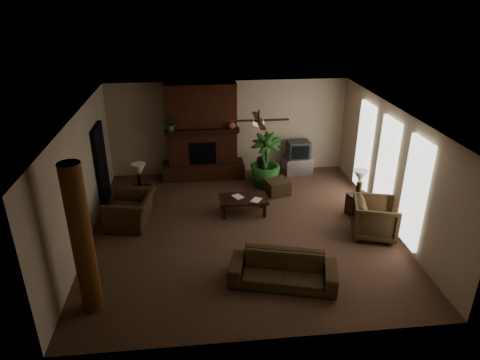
{
  "coord_description": "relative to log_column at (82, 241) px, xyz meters",
  "views": [
    {
      "loc": [
        -0.99,
        -8.73,
        5.29
      ],
      "look_at": [
        0.0,
        0.4,
        1.1
      ],
      "focal_mm": 32.18,
      "sensor_mm": 36.0,
      "label": 1
    }
  ],
  "objects": [
    {
      "name": "lamp_right",
      "position": [
        5.89,
        2.81,
        -0.4
      ],
      "size": [
        0.41,
        0.41,
        0.65
      ],
      "color": "#302215",
      "rests_on": "side_table_right"
    },
    {
      "name": "windows",
      "position": [
        6.4,
        2.6,
        -0.05
      ],
      "size": [
        0.08,
        3.65,
        2.35
      ],
      "color": "white",
      "rests_on": "ground"
    },
    {
      "name": "lamp_left",
      "position": [
        0.5,
        3.83,
        -0.4
      ],
      "size": [
        0.4,
        0.4,
        0.65
      ],
      "color": "#302215",
      "rests_on": "side_table_left"
    },
    {
      "name": "room_shell",
      "position": [
        2.95,
        2.4,
        0.0
      ],
      "size": [
        7.0,
        7.0,
        7.0
      ],
      "color": "brown",
      "rests_on": "ground"
    },
    {
      "name": "side_table_left",
      "position": [
        0.48,
        3.8,
        -1.12
      ],
      "size": [
        0.57,
        0.57,
        0.55
      ],
      "primitive_type": "cube",
      "rotation": [
        0.0,
        0.0,
        -0.15
      ],
      "color": "black",
      "rests_on": "ground"
    },
    {
      "name": "mantel_vase",
      "position": [
        2.99,
        5.34,
        0.27
      ],
      "size": [
        0.26,
        0.27,
        0.22
      ],
      "primitive_type": "imported",
      "rotation": [
        0.0,
        0.0,
        0.18
      ],
      "color": "#984E3C",
      "rests_on": "fireplace"
    },
    {
      "name": "coffee_table",
      "position": [
        3.07,
        3.18,
        -1.03
      ],
      "size": [
        1.2,
        0.7,
        0.43
      ],
      "color": "black",
      "rests_on": "ground"
    },
    {
      "name": "ceiling_fan",
      "position": [
        3.35,
        2.7,
        1.13
      ],
      "size": [
        1.35,
        1.35,
        0.37
      ],
      "color": "#302215",
      "rests_on": "ceiling"
    },
    {
      "name": "floor_plant",
      "position": [
        3.88,
        4.75,
        -0.97
      ],
      "size": [
        1.22,
        1.71,
        0.86
      ],
      "primitive_type": "imported",
      "rotation": [
        0.0,
        0.0,
        -0.26
      ],
      "color": "#295923",
      "rests_on": "ground"
    },
    {
      "name": "book_a",
      "position": [
        2.85,
        3.18,
        -0.83
      ],
      "size": [
        0.2,
        0.13,
        0.29
      ],
      "primitive_type": "imported",
      "rotation": [
        0.0,
        0.0,
        0.5
      ],
      "color": "#999999",
      "rests_on": "coffee_table"
    },
    {
      "name": "floor_vase",
      "position": [
        3.87,
        5.12,
        -0.97
      ],
      "size": [
        0.34,
        0.34,
        0.77
      ],
      "color": "#2E1F19",
      "rests_on": "ground"
    },
    {
      "name": "log_column",
      "position": [
        0.0,
        0.0,
        0.0
      ],
      "size": [
        0.36,
        0.36,
        2.8
      ],
      "primitive_type": "cylinder",
      "color": "brown",
      "rests_on": "ground"
    },
    {
      "name": "tv_stand",
      "position": [
        5.02,
        5.55,
        -1.15
      ],
      "size": [
        0.91,
        0.6,
        0.5
      ],
      "primitive_type": "cube",
      "rotation": [
        0.0,
        0.0,
        0.12
      ],
      "color": "#BABABC",
      "rests_on": "ground"
    },
    {
      "name": "armchair_right",
      "position": [
        5.93,
        1.8,
        -0.91
      ],
      "size": [
        1.13,
        1.17,
        0.98
      ],
      "primitive_type": "imported",
      "rotation": [
        0.0,
        0.0,
        1.28
      ],
      "color": "#44331D",
      "rests_on": "ground"
    },
    {
      "name": "fireplace",
      "position": [
        2.15,
        5.62,
        -0.24
      ],
      "size": [
        2.4,
        0.7,
        2.8
      ],
      "color": "#562817",
      "rests_on": "ground"
    },
    {
      "name": "book_b",
      "position": [
        3.29,
        3.06,
        -0.82
      ],
      "size": [
        0.19,
        0.13,
        0.29
      ],
      "primitive_type": "imported",
      "rotation": [
        0.0,
        0.0,
        -0.57
      ],
      "color": "#999999",
      "rests_on": "coffee_table"
    },
    {
      "name": "side_table_right",
      "position": [
        5.94,
        2.76,
        -1.12
      ],
      "size": [
        0.62,
        0.62,
        0.55
      ],
      "primitive_type": "cube",
      "rotation": [
        0.0,
        0.0,
        0.28
      ],
      "color": "black",
      "rests_on": "ground"
    },
    {
      "name": "ottoman",
      "position": [
        4.13,
        4.19,
        -1.2
      ],
      "size": [
        0.73,
        0.73,
        0.4
      ],
      "primitive_type": "cube",
      "rotation": [
        0.0,
        0.0,
        0.24
      ],
      "color": "#44331D",
      "rests_on": "ground"
    },
    {
      "name": "doorway",
      "position": [
        -0.49,
        4.2,
        -0.35
      ],
      "size": [
        0.1,
        1.0,
        2.1
      ],
      "primitive_type": "cube",
      "color": "black",
      "rests_on": "ground"
    },
    {
      "name": "tv",
      "position": [
        5.02,
        5.54,
        -0.64
      ],
      "size": [
        0.67,
        0.56,
        0.52
      ],
      "color": "#343436",
      "rests_on": "tv_stand"
    },
    {
      "name": "mantel_plant",
      "position": [
        1.29,
        5.33,
        0.32
      ],
      "size": [
        0.45,
        0.49,
        0.33
      ],
      "primitive_type": "imported",
      "rotation": [
        0.0,
        0.0,
        -0.19
      ],
      "color": "#295923",
      "rests_on": "fireplace"
    },
    {
      "name": "armchair_left",
      "position": [
        0.34,
        2.93,
        -0.89
      ],
      "size": [
        0.94,
        1.27,
        1.01
      ],
      "primitive_type": "imported",
      "rotation": [
        0.0,
        0.0,
        -1.74
      ],
      "color": "#44331D",
      "rests_on": "ground"
    },
    {
      "name": "sofa",
      "position": [
        3.52,
        0.33,
        -1.0
      ],
      "size": [
        2.13,
        1.11,
        0.8
      ],
      "primitive_type": "imported",
      "rotation": [
        0.0,
        0.0,
        -0.26
      ],
      "color": "#44331D",
      "rests_on": "ground"
    }
  ]
}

